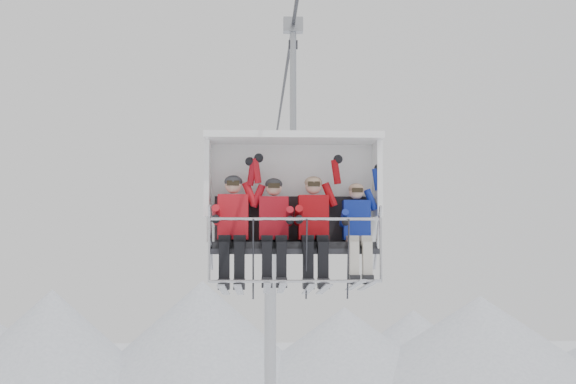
{
  "coord_description": "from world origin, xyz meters",
  "views": [
    {
      "loc": [
        -0.49,
        -12.8,
        9.99
      ],
      "look_at": [
        0.0,
        0.0,
        10.89
      ],
      "focal_mm": 45.0,
      "sensor_mm": 36.0,
      "label": 1
    }
  ],
  "objects_px": {
    "chairlift_carrier": "(293,194)",
    "skier_center_left": "(274,226)",
    "skier_far_left": "(233,225)",
    "skier_center_right": "(314,225)",
    "lift_tower_right": "(270,331)",
    "skier_far_right": "(357,228)"
  },
  "relations": [
    {
      "from": "chairlift_carrier",
      "to": "skier_center_left",
      "type": "bearing_deg",
      "value": -133.64
    },
    {
      "from": "chairlift_carrier",
      "to": "skier_far_left",
      "type": "bearing_deg",
      "value": -161.27
    },
    {
      "from": "skier_center_left",
      "to": "skier_center_right",
      "type": "distance_m",
      "value": 0.59
    },
    {
      "from": "chairlift_carrier",
      "to": "skier_center_left",
      "type": "xyz_separation_m",
      "value": [
        -0.29,
        -0.31,
        -0.5
      ]
    },
    {
      "from": "chairlift_carrier",
      "to": "skier_center_right",
      "type": "height_order",
      "value": "chairlift_carrier"
    },
    {
      "from": "skier_far_left",
      "to": "skier_center_left",
      "type": "height_order",
      "value": "skier_far_left"
    },
    {
      "from": "lift_tower_right",
      "to": "skier_far_left",
      "type": "height_order",
      "value": "lift_tower_right"
    },
    {
      "from": "chairlift_carrier",
      "to": "skier_far_left",
      "type": "relative_size",
      "value": 2.25
    },
    {
      "from": "skier_far_left",
      "to": "skier_far_right",
      "type": "height_order",
      "value": "skier_far_left"
    },
    {
      "from": "lift_tower_right",
      "to": "skier_far_right",
      "type": "bearing_deg",
      "value": -87.77
    },
    {
      "from": "lift_tower_right",
      "to": "skier_center_left",
      "type": "relative_size",
      "value": 7.91
    },
    {
      "from": "chairlift_carrier",
      "to": "skier_far_left",
      "type": "distance_m",
      "value": 1.06
    },
    {
      "from": "skier_far_left",
      "to": "skier_far_right",
      "type": "relative_size",
      "value": 1.05
    },
    {
      "from": "lift_tower_right",
      "to": "skier_far_left",
      "type": "distance_m",
      "value": 24.6
    },
    {
      "from": "skier_far_left",
      "to": "skier_center_left",
      "type": "relative_size",
      "value": 1.04
    },
    {
      "from": "skier_far_right",
      "to": "skier_center_left",
      "type": "bearing_deg",
      "value": 179.6
    },
    {
      "from": "chairlift_carrier",
      "to": "skier_far_right",
      "type": "relative_size",
      "value": 2.36
    },
    {
      "from": "skier_far_right",
      "to": "skier_center_right",
      "type": "bearing_deg",
      "value": 178.93
    },
    {
      "from": "skier_center_left",
      "to": "skier_center_right",
      "type": "xyz_separation_m",
      "value": [
        0.59,
        0.0,
        0.01
      ]
    },
    {
      "from": "skier_center_left",
      "to": "skier_far_right",
      "type": "xyz_separation_m",
      "value": [
        1.24,
        -0.01,
        -0.03
      ]
    },
    {
      "from": "chairlift_carrier",
      "to": "skier_center_left",
      "type": "distance_m",
      "value": 0.65
    },
    {
      "from": "chairlift_carrier",
      "to": "skier_far_right",
      "type": "height_order",
      "value": "chairlift_carrier"
    }
  ]
}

